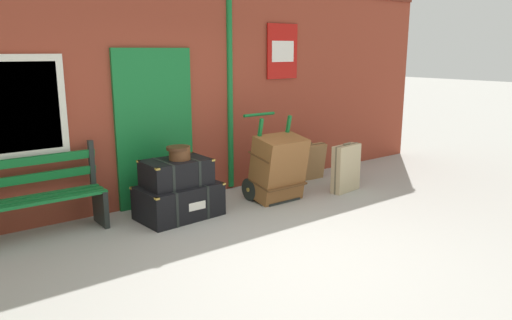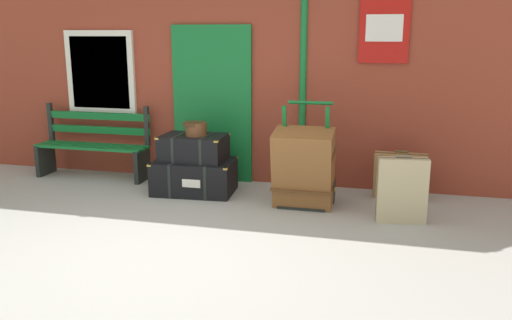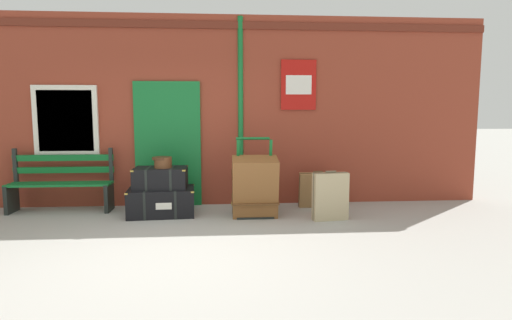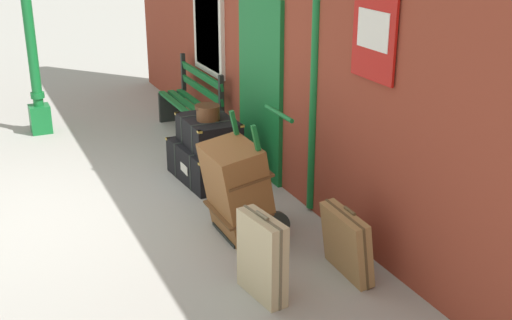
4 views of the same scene
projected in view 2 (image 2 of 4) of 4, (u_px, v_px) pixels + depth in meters
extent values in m
plane|color=#A3A099|center=(158.00, 246.00, 5.08)|extent=(60.00, 60.00, 0.00)
cube|color=brown|center=(233.00, 63.00, 7.16)|extent=(10.40, 0.30, 3.20)
cube|color=#146B2D|center=(212.00, 104.00, 7.18)|extent=(1.10, 0.05, 2.10)
cube|color=#0C401B|center=(212.00, 105.00, 7.17)|extent=(0.06, 0.02, 2.10)
cube|color=silver|center=(101.00, 72.00, 7.48)|extent=(1.04, 0.06, 1.16)
cube|color=silver|center=(100.00, 73.00, 7.46)|extent=(0.88, 0.02, 1.00)
cylinder|color=#146B2D|center=(303.00, 64.00, 6.78)|extent=(0.09, 0.09, 3.14)
cube|color=#B7140F|center=(384.00, 28.00, 6.42)|extent=(0.60, 0.02, 0.84)
cube|color=white|center=(384.00, 28.00, 6.41)|extent=(0.44, 0.01, 0.32)
cube|color=#146B2D|center=(86.00, 148.00, 7.28)|extent=(1.60, 0.09, 0.04)
cube|color=#146B2D|center=(92.00, 146.00, 7.41)|extent=(1.60, 0.09, 0.04)
cube|color=#146B2D|center=(97.00, 144.00, 7.54)|extent=(1.60, 0.09, 0.04)
cube|color=#146B2D|center=(98.00, 130.00, 7.55)|extent=(1.60, 0.05, 0.10)
cube|color=#146B2D|center=(97.00, 116.00, 7.51)|extent=(1.60, 0.05, 0.10)
cube|color=black|center=(45.00, 159.00, 7.64)|extent=(0.06, 0.40, 0.45)
cube|color=black|center=(51.00, 122.00, 7.71)|extent=(0.06, 0.06, 0.56)
cube|color=black|center=(142.00, 165.00, 7.28)|extent=(0.06, 0.40, 0.45)
cube|color=black|center=(147.00, 126.00, 7.36)|extent=(0.06, 0.06, 0.56)
cube|color=black|center=(194.00, 176.00, 6.76)|extent=(1.04, 0.71, 0.42)
cube|color=black|center=(177.00, 176.00, 6.80)|extent=(0.08, 0.65, 0.43)
cube|color=black|center=(211.00, 177.00, 6.72)|extent=(0.08, 0.65, 0.43)
cube|color=#B79338|center=(149.00, 165.00, 6.51)|extent=(0.05, 0.05, 0.02)
cube|color=#B79338|center=(225.00, 169.00, 6.35)|extent=(0.05, 0.05, 0.02)
cube|color=#B79338|center=(166.00, 155.00, 7.09)|extent=(0.05, 0.05, 0.02)
cube|color=#B79338|center=(236.00, 158.00, 6.92)|extent=(0.05, 0.05, 0.02)
cube|color=silver|center=(186.00, 183.00, 6.46)|extent=(0.36, 0.01, 0.10)
cube|color=black|center=(194.00, 148.00, 6.70)|extent=(0.80, 0.55, 0.32)
cube|color=black|center=(180.00, 147.00, 6.74)|extent=(0.04, 0.55, 0.33)
cube|color=black|center=(207.00, 148.00, 6.66)|extent=(0.04, 0.55, 0.33)
cube|color=#B79338|center=(157.00, 139.00, 6.52)|extent=(0.05, 0.05, 0.02)
cube|color=#B79338|center=(216.00, 141.00, 6.34)|extent=(0.05, 0.05, 0.02)
cube|color=#B79338|center=(173.00, 131.00, 6.99)|extent=(0.05, 0.05, 0.02)
cube|color=#B79338|center=(228.00, 134.00, 6.82)|extent=(0.05, 0.05, 0.02)
cylinder|color=brown|center=(196.00, 129.00, 6.62)|extent=(0.27, 0.27, 0.17)
cylinder|color=#432715|center=(194.00, 124.00, 6.61)|extent=(0.28, 0.28, 0.04)
cube|color=black|center=(303.00, 206.00, 6.23)|extent=(0.56, 0.28, 0.03)
cube|color=#146B2D|center=(286.00, 153.00, 6.34)|extent=(0.04, 0.29, 1.18)
cube|color=#146B2D|center=(327.00, 156.00, 6.22)|extent=(0.04, 0.29, 1.18)
cylinder|color=#146B2D|center=(311.00, 103.00, 6.39)|extent=(0.54, 0.04, 0.04)
cylinder|color=black|center=(280.00, 186.00, 6.51)|extent=(0.04, 0.32, 0.32)
cylinder|color=#B79338|center=(280.00, 186.00, 6.51)|extent=(0.07, 0.06, 0.06)
cylinder|color=black|center=(333.00, 190.00, 6.36)|extent=(0.04, 0.32, 0.32)
cylinder|color=#B79338|center=(333.00, 190.00, 6.36)|extent=(0.07, 0.06, 0.06)
cube|color=brown|center=(304.00, 168.00, 6.14)|extent=(0.68, 0.58, 0.94)
cube|color=brown|center=(303.00, 184.00, 6.19)|extent=(0.70, 0.46, 0.10)
cube|color=brown|center=(304.00, 151.00, 6.10)|extent=(0.70, 0.46, 0.10)
cube|color=tan|center=(402.00, 190.00, 5.67)|extent=(0.54, 0.23, 0.70)
cylinder|color=#71644C|center=(404.00, 156.00, 5.58)|extent=(0.16, 0.05, 0.03)
cube|color=brown|center=(402.00, 190.00, 5.67)|extent=(0.53, 0.10, 0.72)
cube|color=olive|center=(400.00, 176.00, 6.44)|extent=(0.63, 0.24, 0.59)
cylinder|color=brown|center=(401.00, 151.00, 6.38)|extent=(0.16, 0.03, 0.03)
cube|color=brown|center=(400.00, 176.00, 6.44)|extent=(0.64, 0.13, 0.59)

